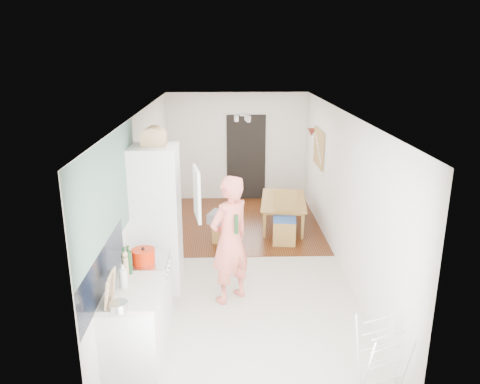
{
  "coord_description": "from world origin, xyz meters",
  "views": [
    {
      "loc": [
        -0.25,
        -7.15,
        3.44
      ],
      "look_at": [
        -0.04,
        0.2,
        1.17
      ],
      "focal_mm": 35.0,
      "sensor_mm": 36.0,
      "label": 1
    }
  ],
  "objects_px": {
    "stool": "(222,232)",
    "drying_rack": "(381,359)",
    "dining_chair": "(285,218)",
    "dining_table": "(285,215)",
    "person": "(230,229)"
  },
  "relations": [
    {
      "from": "person",
      "to": "dining_chair",
      "type": "relative_size",
      "value": 2.23
    },
    {
      "from": "stool",
      "to": "person",
      "type": "bearing_deg",
      "value": -86.52
    },
    {
      "from": "person",
      "to": "dining_table",
      "type": "distance_m",
      "value": 3.2
    },
    {
      "from": "dining_table",
      "to": "person",
      "type": "bearing_deg",
      "value": 164.96
    },
    {
      "from": "dining_chair",
      "to": "stool",
      "type": "distance_m",
      "value": 1.17
    },
    {
      "from": "dining_chair",
      "to": "stool",
      "type": "relative_size",
      "value": 2.38
    },
    {
      "from": "dining_chair",
      "to": "drying_rack",
      "type": "distance_m",
      "value": 3.94
    },
    {
      "from": "dining_table",
      "to": "drying_rack",
      "type": "distance_m",
      "value": 4.82
    },
    {
      "from": "dining_chair",
      "to": "stool",
      "type": "xyz_separation_m",
      "value": [
        -1.14,
        0.08,
        -0.28
      ]
    },
    {
      "from": "dining_chair",
      "to": "stool",
      "type": "bearing_deg",
      "value": -177.61
    },
    {
      "from": "person",
      "to": "dining_chair",
      "type": "xyz_separation_m",
      "value": [
        1.01,
        1.98,
        -0.6
      ]
    },
    {
      "from": "dining_chair",
      "to": "drying_rack",
      "type": "xyz_separation_m",
      "value": [
        0.52,
        -3.9,
        -0.09
      ]
    },
    {
      "from": "person",
      "to": "drying_rack",
      "type": "distance_m",
      "value": 2.56
    },
    {
      "from": "person",
      "to": "drying_rack",
      "type": "height_order",
      "value": "person"
    },
    {
      "from": "stool",
      "to": "drying_rack",
      "type": "relative_size",
      "value": 0.52
    }
  ]
}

